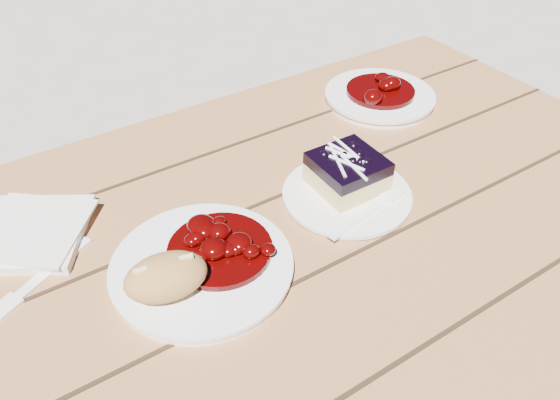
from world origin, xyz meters
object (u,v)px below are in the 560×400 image
blueberry_cake (347,172)px  second_plate (379,97)px  main_plate (202,268)px  bread_roll (166,277)px  dessert_plate (347,196)px

blueberry_cake → second_plate: bearing=39.8°
main_plate → bread_roll: 0.07m
main_plate → blueberry_cake: (0.26, 0.03, 0.03)m
second_plate → dessert_plate: bearing=-140.0°
dessert_plate → bread_roll: bearing=-173.1°
blueberry_cake → bread_roll: bearing=-169.9°
dessert_plate → second_plate: bearing=40.0°
main_plate → second_plate: bearing=23.8°
main_plate → blueberry_cake: bearing=7.0°
main_plate → dessert_plate: size_ratio=1.23×
bread_roll → main_plate: bearing=20.0°
bread_roll → blueberry_cake: bearing=9.3°
main_plate → second_plate: (0.49, 0.22, 0.00)m
bread_roll → second_plate: bearing=23.4°
main_plate → blueberry_cake: blueberry_cake is taller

